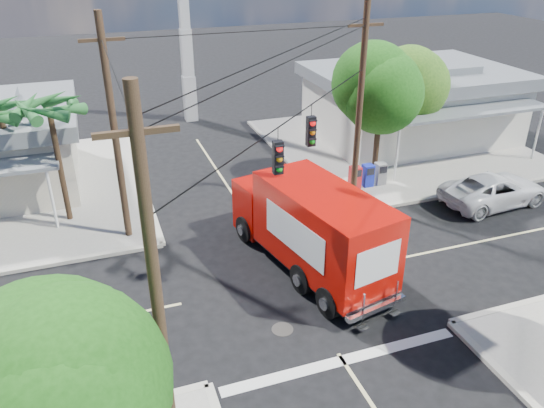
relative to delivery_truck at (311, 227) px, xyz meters
name	(u,v)px	position (x,y,z in m)	size (l,w,h in m)	color
ground	(290,281)	(-1.02, -0.62, -1.75)	(120.00, 120.00, 0.00)	black
sidewalk_ne	(394,145)	(9.86, 10.26, -1.68)	(14.12, 14.12, 0.14)	#9B968C
road_markings	(306,305)	(-1.02, -2.09, -1.74)	(32.00, 32.00, 0.01)	beige
building_ne	(412,101)	(11.48, 11.35, 0.57)	(11.80, 10.20, 4.50)	silver
radio_tower	(185,35)	(-0.52, 19.38, 3.90)	(0.80, 0.80, 17.00)	silver
tree_sw_front	(70,394)	(-8.01, -8.16, 2.59)	(3.88, 3.78, 6.03)	#422D1C
tree_ne_front	(382,90)	(6.19, 6.14, 3.02)	(4.21, 4.14, 6.66)	#422D1C
tree_ne_back	(404,86)	(8.79, 8.34, 2.44)	(3.77, 3.66, 5.82)	#422D1C
palm_nw_front	(49,110)	(-8.52, 6.88, 3.30)	(3.01, 3.08, 5.59)	#422D1C
palm_nw_back	(0,114)	(-10.52, 8.38, 2.93)	(3.01, 3.08, 5.19)	#422D1C
utility_poles	(232,151)	(-2.60, 0.99, 2.93)	(12.00, 10.68, 9.00)	#473321
vending_boxes	(368,175)	(5.48, 5.58, -1.06)	(1.90, 0.50, 1.10)	red
delivery_truck	(311,227)	(0.00, 0.00, 0.00)	(3.93, 8.24, 3.44)	black
parked_car	(494,190)	(10.20, 2.09, -1.02)	(2.40, 5.20, 1.45)	silver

